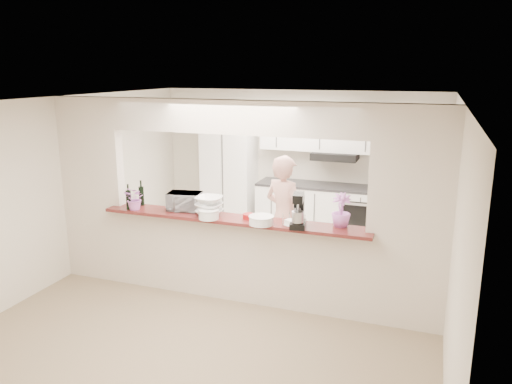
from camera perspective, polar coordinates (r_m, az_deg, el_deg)
The scene contains 19 objects.
floor at distance 6.51m, azimuth -2.43°, elevation -12.04°, with size 6.00×6.00×0.00m, color gray.
tile_overlay at distance 7.85m, azimuth 1.89°, elevation -7.35°, with size 5.00×2.90×0.01m, color silver.
partition at distance 6.02m, azimuth -2.57°, elevation 0.77°, with size 5.00×0.15×2.50m.
bar_counter at distance 6.28m, azimuth -2.50°, elevation -7.32°, with size 3.40×0.38×1.09m.
kitchen_cabinets at distance 8.70m, azimuth 3.16°, elevation 1.43°, with size 3.15×0.62×2.25m.
refrigerator at distance 8.31m, azimuth 17.93°, elevation -0.70°, with size 0.75×0.70×1.70m, color #AEAFB3.
flower_left at distance 6.54m, azimuth -13.64°, elevation -0.72°, with size 0.27×0.23×0.30m, color pink.
wine_bottle_a at distance 6.60m, azimuth -14.36°, elevation -0.82°, with size 0.07×0.07×0.33m.
wine_bottle_b at distance 6.75m, azimuth -12.96°, elevation -0.39°, with size 0.07×0.07×0.34m.
toaster_oven at distance 6.42m, azimuth -8.16°, elevation -1.07°, with size 0.42×0.28×0.23m, color #9E9EA2.
serving_bowls at distance 6.14m, azimuth -5.38°, elevation -1.65°, with size 0.32×0.32×0.24m, color white.
plate_stack_a at distance 6.03m, azimuth -5.42°, elevation -2.53°, with size 0.25×0.25×0.12m.
plate_stack_b at distance 5.79m, azimuth 0.60°, elevation -3.24°, with size 0.29×0.29×0.10m.
red_bowl at distance 6.01m, azimuth -0.89°, elevation -2.79°, with size 0.13×0.13×0.06m, color maroon.
tan_bowl at distance 5.94m, azimuth 0.93°, elevation -2.94°, with size 0.15×0.15×0.07m, color tan.
utensil_caddy at distance 5.71m, azimuth 4.35°, elevation -3.08°, with size 0.28×0.22×0.23m.
stand_mixer at distance 5.68m, azimuth 4.86°, elevation -2.28°, with size 0.21×0.30×0.40m.
flower_right at distance 5.76m, azimuth 9.70°, elevation -2.06°, with size 0.22×0.22×0.39m, color #C16DCB.
person at distance 6.83m, azimuth 3.23°, elevation -3.00°, with size 0.63×0.41×1.73m, color #D5998A.
Camera 1 is at (2.24, -5.41, 2.85)m, focal length 35.00 mm.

